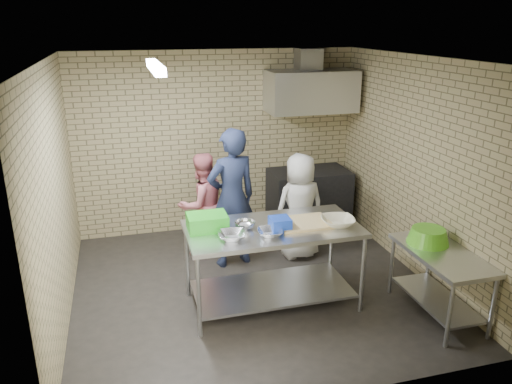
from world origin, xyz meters
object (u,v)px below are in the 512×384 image
Objects in this scene: man_navy at (232,198)px; woman_pink at (202,205)px; stove at (309,198)px; bottle_green at (334,94)px; blue_tub at (280,224)px; prep_table at (272,266)px; side_counter at (438,283)px; woman_white at (300,206)px; green_crate at (207,222)px; green_basin at (428,236)px; bottle_red at (309,94)px.

man_navy reaches higher than woman_pink.
bottle_green is at bearing 28.07° from stove.
blue_tub is 1.24m from man_navy.
bottle_green is (1.68, 2.30, 1.54)m from prep_table.
woman_pink is at bearing -160.26° from bottle_green.
side_counter is 2.04m from woman_white.
prep_table is 0.55m from blue_tub.
man_navy is (-1.89, -1.20, -1.10)m from bottle_green.
prep_table is at bearing -9.73° from green_crate.
woman_pink is (-0.33, 0.40, -0.20)m from man_navy.
blue_tub is 0.11× the size of man_navy.
man_navy is at bearing 136.48° from side_counter.
green_basin is at bearing -11.89° from blue_tub.
prep_table is 1.31× the size of woman_white.
woman_white is at bearing 165.76° from man_navy.
side_counter is 0.83× the size of woman_white.
green_crate is (-2.38, 0.81, 0.66)m from side_counter.
prep_table is 1.75m from green_basin.
blue_tub reaches higher than stove.
side_counter is at bearing -18.78° from green_crate.
stove is 1.79m from man_navy.
side_counter is at bearing -82.38° from bottle_red.
bottle_green is 0.10× the size of woman_white.
blue_tub is at bearing 160.13° from side_counter.
stove is 1.60m from bottle_red.
bottle_red reaches higher than stove.
stove is at bearing -101.77° from bottle_red.
woman_pink is (-0.59, 1.61, -0.30)m from blue_tub.
woman_white reaches higher than prep_table.
stove is 0.84× the size of woman_pink.
bottle_green is at bearing 0.00° from bottle_red.
blue_tub is 1.65m from green_basin.
green_crate reaches higher than prep_table.
bottle_green is (0.00, 2.99, 1.64)m from side_counter.
woman_white is (0.66, 1.18, -0.29)m from blue_tub.
green_crate is (-0.70, 0.12, 0.56)m from prep_table.
stove is 5.69× the size of blue_tub.
green_crate is at bearing 62.96° from woman_pink.
blue_tub is at bearing -117.09° from bottle_red.
man_navy reaches higher than woman_white.
woman_white is (-0.97, -1.22, -1.29)m from bottle_green.
woman_pink reaches higher than side_counter.
woman_white is at bearing 121.95° from green_basin.
man_navy reaches higher than green_crate.
blue_tub reaches higher than green_basin.
bottle_red is at bearing -153.70° from man_navy.
blue_tub is 1.41× the size of bottle_green.
woman_pink is at bearing -156.35° from bottle_red.
bottle_red reaches higher than green_basin.
man_navy is at bearing 100.71° from prep_table.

